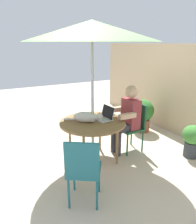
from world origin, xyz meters
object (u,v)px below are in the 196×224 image
(person_seated, at_px, (127,116))
(chair_empty, at_px, (83,167))
(chair_occupied, at_px, (134,123))
(potted_plant_by_chair, at_px, (142,113))
(patio_umbrella, at_px, (92,31))
(patio_table, at_px, (93,125))
(cat, at_px, (87,117))
(laptop, at_px, (105,115))
(potted_plant_near_fence, at_px, (192,139))

(person_seated, bearing_deg, chair_empty, -54.46)
(chair_occupied, distance_m, potted_plant_by_chair, 0.97)
(patio_umbrella, xyz_separation_m, potted_plant_by_chair, (-0.65, 1.57, -1.68))
(patio_table, xyz_separation_m, patio_umbrella, (0.00, 0.00, 1.44))
(cat, bearing_deg, patio_umbrella, 72.96)
(patio_table, height_order, patio_umbrella, patio_umbrella)
(patio_table, height_order, chair_occupied, chair_occupied)
(patio_umbrella, distance_m, cat, 1.31)
(chair_empty, xyz_separation_m, potted_plant_by_chair, (-1.55, 2.15, -0.12))
(patio_table, bearing_deg, chair_occupied, 90.00)
(patio_table, xyz_separation_m, person_seated, (0.00, 0.69, 0.05))
(patio_table, bearing_deg, patio_umbrella, 0.00)
(chair_occupied, bearing_deg, person_seated, -90.00)
(patio_table, distance_m, patio_umbrella, 1.44)
(patio_umbrella, xyz_separation_m, laptop, (-0.02, 0.25, -1.33))
(cat, xyz_separation_m, potted_plant_by_chair, (-0.62, 1.66, -0.38))
(laptop, relative_size, potted_plant_by_chair, 0.44)
(chair_occupied, height_order, potted_plant_near_fence, chair_occupied)
(cat, bearing_deg, potted_plant_near_fence, 66.32)
(patio_table, height_order, laptop, laptop)
(patio_umbrella, bearing_deg, cat, -107.04)
(chair_empty, xyz_separation_m, person_seated, (-0.91, 1.27, 0.17))
(chair_empty, distance_m, laptop, 1.27)
(chair_occupied, distance_m, potted_plant_near_fence, 1.04)
(laptop, xyz_separation_m, cat, (-0.01, -0.34, 0.02))
(patio_umbrella, bearing_deg, laptop, 94.43)
(potted_plant_near_fence, bearing_deg, potted_plant_by_chair, -179.18)
(patio_table, relative_size, chair_occupied, 1.21)
(chair_empty, relative_size, person_seated, 0.73)
(chair_occupied, bearing_deg, potted_plant_near_fence, 46.19)
(chair_empty, xyz_separation_m, cat, (-0.93, 0.49, 0.26))
(person_seated, bearing_deg, patio_table, -90.00)
(patio_table, xyz_separation_m, potted_plant_near_fence, (0.71, 1.59, -0.31))
(chair_empty, height_order, cat, chair_empty)
(chair_occupied, bearing_deg, potted_plant_by_chair, 131.98)
(chair_empty, height_order, laptop, laptop)
(patio_table, distance_m, cat, 0.16)
(patio_umbrella, xyz_separation_m, chair_occupied, (0.00, 0.85, -1.57))
(cat, bearing_deg, person_seated, 88.04)
(cat, relative_size, potted_plant_by_chair, 0.74)
(potted_plant_near_fence, height_order, potted_plant_by_chair, potted_plant_by_chair)
(person_seated, distance_m, cat, 0.79)
(potted_plant_near_fence, bearing_deg, cat, -113.68)
(chair_empty, bearing_deg, cat, 152.28)
(laptop, bearing_deg, person_seated, 87.50)
(chair_empty, bearing_deg, laptop, 138.24)
(chair_occupied, bearing_deg, laptop, -91.84)
(chair_occupied, xyz_separation_m, potted_plant_near_fence, (0.71, 0.74, -0.19))
(chair_occupied, height_order, laptop, laptop)
(chair_occupied, xyz_separation_m, chair_empty, (0.91, -1.43, 0.00))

